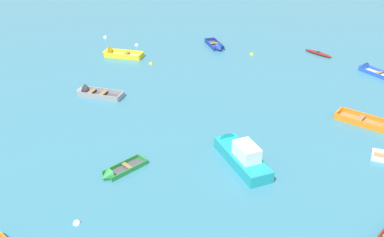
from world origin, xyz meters
name	(u,v)px	position (x,y,z in m)	size (l,w,h in m)	color
rowboat_orange_near_camera	(378,125)	(13.36, 24.80, 0.22)	(4.47, 3.06, 1.30)	#99754C
rowboat_grey_back_row_center	(89,92)	(-9.38, 25.50, 0.20)	(4.32, 1.64, 1.20)	#4C4C51
rowboat_green_outer_left	(114,173)	(-3.06, 15.14, 0.14)	(2.47, 3.13, 0.90)	#4C4C51
motor_launch_turquoise_midfield_left	(239,153)	(4.08, 18.33, 0.55)	(4.37, 5.40, 1.90)	teal
rowboat_deep_blue_center	(217,47)	(-0.87, 39.33, 0.19)	(2.78, 3.80, 1.06)	#4C4C51
rowboat_yellow_far_left	(114,54)	(-10.85, 34.87, 0.23)	(4.42, 1.60, 1.31)	beige
rowboat_blue_far_back	(368,69)	(14.09, 36.13, 0.16)	(3.43, 3.39, 1.11)	beige
kayak_maroon_outer_right	(318,53)	(9.69, 39.82, 0.15)	(2.91, 2.34, 0.31)	maroon
mooring_buoy_midfield	(77,223)	(-3.39, 10.70, 0.00)	(0.40, 0.40, 0.40)	silver
mooring_buoy_near_foreground	(105,38)	(-14.14, 40.39, 0.00)	(0.46, 0.46, 0.46)	silver
mooring_buoy_between_boats_left	(252,55)	(2.96, 38.29, 0.00)	(0.44, 0.44, 0.44)	yellow
mooring_buoy_far_field	(151,64)	(-6.47, 33.44, 0.00)	(0.39, 0.39, 0.39)	yellow
mooring_buoy_trailing	(137,45)	(-9.68, 38.52, 0.00)	(0.42, 0.42, 0.42)	silver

